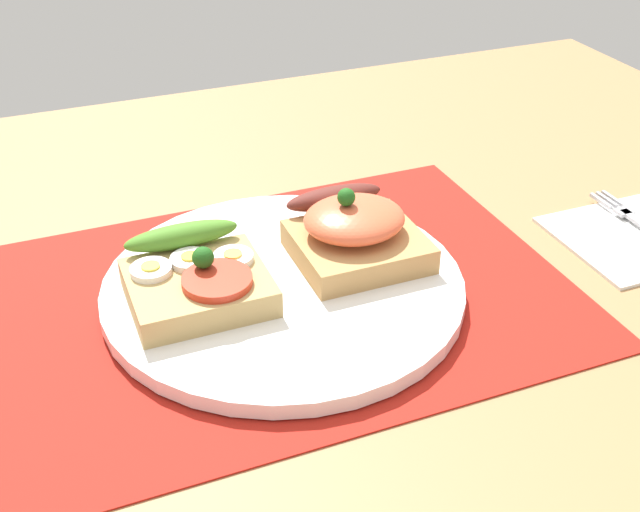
# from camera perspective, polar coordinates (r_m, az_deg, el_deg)

# --- Properties ---
(ground_plane) EXTENTS (1.20, 0.90, 0.03)m
(ground_plane) POSITION_cam_1_polar(r_m,az_deg,el_deg) (0.63, -2.53, -4.07)
(ground_plane) COLOR #9C7348
(placemat) EXTENTS (0.43, 0.32, 0.00)m
(placemat) POSITION_cam_1_polar(r_m,az_deg,el_deg) (0.62, -2.57, -2.78)
(placemat) COLOR #A71C13
(placemat) RESTS_ON ground_plane
(plate) EXTENTS (0.27, 0.27, 0.01)m
(plate) POSITION_cam_1_polar(r_m,az_deg,el_deg) (0.62, -2.58, -2.20)
(plate) COLOR white
(plate) RESTS_ON placemat
(sandwich_egg_tomato) EXTENTS (0.10, 0.10, 0.04)m
(sandwich_egg_tomato) POSITION_cam_1_polar(r_m,az_deg,el_deg) (0.59, -8.60, -1.67)
(sandwich_egg_tomato) COLOR tan
(sandwich_egg_tomato) RESTS_ON plate
(sandwich_salmon) EXTENTS (0.10, 0.10, 0.06)m
(sandwich_salmon) POSITION_cam_1_polar(r_m,az_deg,el_deg) (0.63, 2.41, 1.80)
(sandwich_salmon) COLOR tan
(sandwich_salmon) RESTS_ON plate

